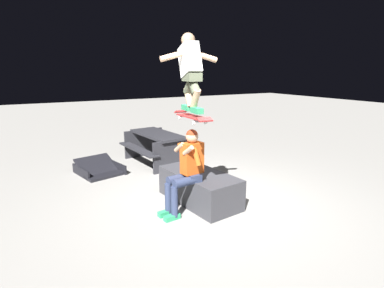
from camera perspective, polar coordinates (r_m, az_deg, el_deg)
ground_plane at (r=5.52m, az=3.64°, el=-10.73°), size 40.00×40.00×0.00m
ledge_box_main at (r=5.47m, az=1.36°, el=-7.97°), size 1.61×0.91×0.53m
person_sitting_on_ledge at (r=4.90m, az=-1.04°, el=-4.29°), size 0.60×0.77×1.36m
skateboard at (r=4.58m, az=-0.02°, el=5.08°), size 1.04×0.31×0.13m
skater_airborne at (r=4.59m, az=-0.30°, el=13.70°), size 0.63×0.89×1.12m
kicker_ramp at (r=7.26m, az=-16.70°, el=-4.71°), size 1.07×1.02×0.43m
picnic_table_back at (r=7.73m, az=-6.32°, el=0.19°), size 1.83×1.52×0.75m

